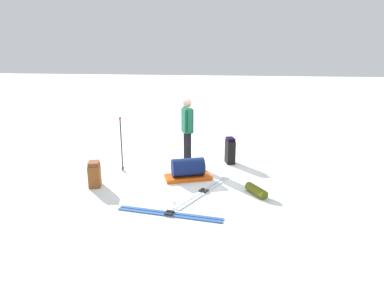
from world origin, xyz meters
TOP-DOWN VIEW (x-y plane):
  - ground_plane at (0.00, 0.00)m, footprint 80.00×80.00m
  - skier_standing at (0.56, 0.21)m, footprint 0.52×0.35m
  - ski_pair_near at (-1.14, -0.45)m, footprint 1.86×0.94m
  - ski_pair_far at (-2.23, 0.02)m, footprint 0.35×1.93m
  - backpack_large_dark at (0.85, -0.85)m, footprint 0.38×0.30m
  - backpack_bright at (-1.23, 1.90)m, footprint 0.38×0.33m
  - ski_poles_planted_near at (-0.19, 1.68)m, footprint 0.16×0.10m
  - gear_sled at (-0.47, 0.01)m, footprint 0.81×1.12m
  - sleeping_mat_rolled at (-1.09, -1.50)m, footprint 0.55×0.46m

SIDE VIEW (x-z plane):
  - ground_plane at x=0.00m, z-range 0.00..0.00m
  - ski_pair_near at x=-1.14m, z-range -0.01..0.04m
  - ski_pair_far at x=-2.23m, z-range -0.01..0.04m
  - sleeping_mat_rolled at x=-1.09m, z-range 0.00..0.18m
  - gear_sled at x=-0.47m, z-range -0.02..0.47m
  - backpack_bright at x=-1.23m, z-range -0.01..0.55m
  - backpack_large_dark at x=0.85m, z-range -0.01..0.67m
  - ski_poles_planted_near at x=-0.19m, z-range 0.07..1.39m
  - skier_standing at x=0.56m, z-range 0.10..1.80m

